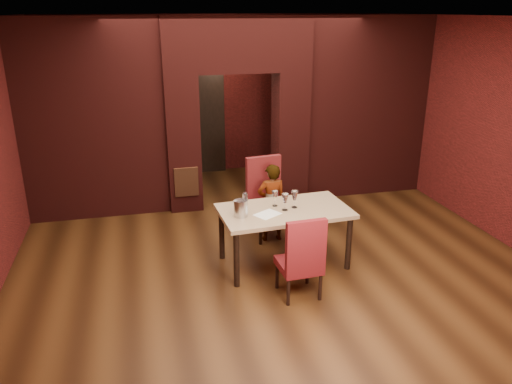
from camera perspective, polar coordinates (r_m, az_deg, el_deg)
The scene contains 24 objects.
floor at distance 7.29m, azimuth 1.23°, elevation -6.63°, with size 8.00×8.00×0.00m, color #452711.
ceiling at distance 6.50m, azimuth 1.45°, elevation 19.42°, with size 7.00×8.00×0.04m, color silver.
wall_back at distance 10.55m, azimuth -4.39°, elevation 10.93°, with size 7.00×0.04×3.20m, color maroon.
wall_front at distance 3.30m, azimuth 19.99°, elevation -11.89°, with size 7.00×0.04×3.20m, color maroon.
wall_right at distance 8.32m, azimuth 25.47°, elevation 6.53°, with size 0.04×8.00×3.20m, color maroon.
pillar_left at distance 8.58m, azimuth -8.36°, elevation 5.55°, with size 0.55×0.55×2.30m, color maroon.
pillar_right at distance 8.95m, azimuth 3.89°, elevation 6.32°, with size 0.55×0.55×2.30m, color maroon.
lintel at distance 8.47m, azimuth -2.25°, elevation 16.53°, with size 2.45×0.55×0.90m, color maroon.
wing_wall_left at distance 8.47m, azimuth -18.14°, elevation 7.71°, with size 2.27×0.35×3.20m, color maroon.
wing_wall_right at distance 9.37m, azimuth 12.34°, elevation 9.36°, with size 2.27×0.35×3.20m, color maroon.
vent_panel at distance 8.47m, azimuth -7.95°, elevation 1.14°, with size 0.40×0.03×0.50m, color #9E532D.
rear_door at distance 10.54m, azimuth -6.42°, elevation 7.80°, with size 0.90×0.08×2.10m, color black.
rear_door_frame at distance 10.50m, azimuth -6.39°, elevation 7.76°, with size 1.02×0.04×2.22m, color black.
dining_table at distance 6.76m, azimuth 3.21°, elevation -5.12°, with size 1.71×0.96×0.80m, color tan.
chair_far at distance 7.49m, azimuth 1.51°, elevation -0.80°, with size 0.55×0.55×1.21m, color maroon.
chair_near at distance 6.01m, azimuth 4.94°, elevation -7.19°, with size 0.48×0.48×1.06m, color maroon.
person_seated at distance 7.38m, azimuth 1.78°, elevation -1.23°, with size 0.43×0.28×1.19m, color silver.
wine_glass_a at distance 6.66m, azimuth 2.17°, elevation -0.76°, with size 0.09×0.09×0.21m, color white, non-canonical shape.
wine_glass_b at distance 6.53m, azimuth 3.33°, elevation -1.16°, with size 0.09×0.09×0.23m, color white, non-canonical shape.
wine_glass_c at distance 6.62m, azimuth 4.43°, elevation -0.84°, with size 0.09×0.09×0.23m, color white, non-canonical shape.
tasting_sheet at distance 6.43m, azimuth 1.32°, elevation -2.56°, with size 0.31×0.23×0.00m, color white.
wine_bucket at distance 6.33m, azimuth -1.75°, elevation -1.87°, with size 0.18×0.18×0.22m, color #B3B2BA.
water_bottle at distance 6.44m, azimuth -1.26°, elevation -1.19°, with size 0.06×0.06×0.28m, color white.
potted_plant at distance 8.05m, azimuth 7.17°, elevation -2.47°, with size 0.38×0.33×0.42m, color #246121.
Camera 1 is at (-1.69, -6.28, 3.29)m, focal length 35.00 mm.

